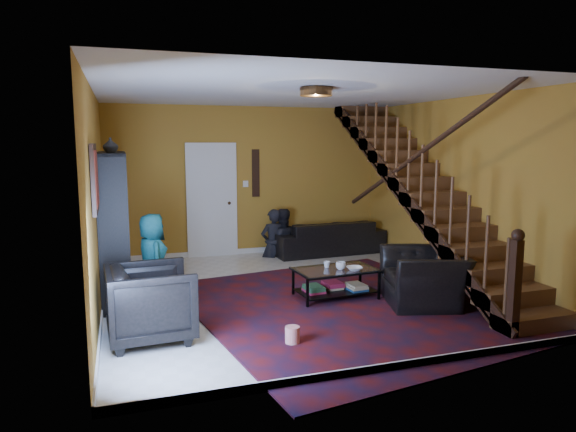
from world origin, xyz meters
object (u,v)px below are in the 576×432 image
(bookshelf, at_px, (115,228))
(sofa, at_px, (328,237))
(armchair_left, at_px, (151,303))
(coffee_table, at_px, (335,282))
(armchair_right, at_px, (424,278))

(bookshelf, bearing_deg, sofa, 23.71)
(bookshelf, height_order, armchair_left, bookshelf)
(bookshelf, distance_m, coffee_table, 3.12)
(armchair_right, bearing_deg, bookshelf, -97.32)
(coffee_table, bearing_deg, sofa, 69.59)
(armchair_left, relative_size, coffee_table, 0.80)
(bookshelf, relative_size, armchair_left, 2.20)
(bookshelf, relative_size, coffee_table, 1.76)
(armchair_left, relative_size, armchair_right, 0.83)
(sofa, relative_size, coffee_table, 1.89)
(armchair_left, bearing_deg, bookshelf, 7.75)
(bookshelf, height_order, armchair_right, bookshelf)
(bookshelf, xyz_separation_m, armchair_left, (0.35, -1.80, -0.55))
(armchair_left, bearing_deg, sofa, -48.59)
(coffee_table, bearing_deg, armchair_left, -163.36)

